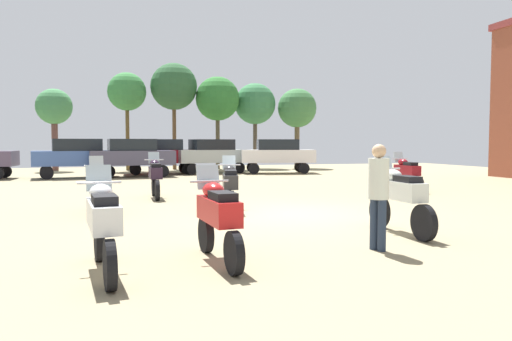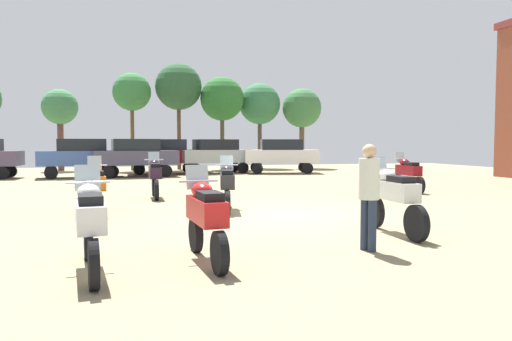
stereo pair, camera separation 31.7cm
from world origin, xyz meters
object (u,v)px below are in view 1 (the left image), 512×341
Objects in this scene: motorcycle_5 at (99,185)px; tree_9 at (255,104)px; tree_6 at (297,109)px; tree_7 at (218,99)px; motorcycle_6 at (218,216)px; tree_4 at (174,87)px; person_1 at (378,188)px; motorcycle_4 at (230,184)px; car_1 at (77,155)px; car_3 at (277,153)px; tree_5 at (127,92)px; tree_1 at (54,108)px; motorcycle_7 at (407,172)px; motorcycle_1 at (103,221)px; car_5 at (212,153)px; motorcycle_3 at (155,176)px; car_4 at (161,154)px; motorcycle_2 at (400,196)px; car_2 at (132,155)px.

tree_9 is at bearing 56.81° from motorcycle_5.
tree_6 is 0.90× the size of tree_7.
motorcycle_6 is 0.29× the size of tree_4.
person_1 is at bearing -3.78° from motorcycle_6.
motorcycle_4 is 0.98× the size of motorcycle_5.
car_1 is 13.78m from tree_9.
tree_5 reaches higher than car_3.
tree_4 reaches higher than tree_9.
tree_5 is (0.90, 19.79, 4.36)m from motorcycle_5.
tree_9 is (11.40, 6.96, 3.37)m from car_1.
motorcycle_4 is 22.40m from tree_1.
tree_1 is (-14.35, 17.82, 3.32)m from motorcycle_7.
tree_1 is (-3.97, 26.61, 3.31)m from motorcycle_1.
motorcycle_6 is 0.45× the size of car_5.
motorcycle_5 is 22.96m from tree_9.
motorcycle_4 is at bearing 70.37° from motorcycle_6.
motorcycle_1 is 0.42× the size of tree_1.
motorcycle_5 is at bearing -118.19° from motorcycle_3.
car_4 reaches higher than motorcycle_4.
motorcycle_2 is 25.47m from tree_9.
tree_7 reaches higher than motorcycle_4.
tree_1 is 0.83× the size of tree_5.
car_1 is at bearing 89.35° from motorcycle_5.
car_4 and car_5 have the same top height.
tree_4 is at bearing 163.24° from person_1.
motorcycle_5 is (-0.33, 5.95, -0.01)m from motorcycle_1.
tree_9 is (5.77, 0.39, -1.00)m from tree_4.
motorcycle_4 is 0.99× the size of motorcycle_7.
person_1 is 0.29× the size of tree_9.
motorcycle_2 is 1.05× the size of motorcycle_3.
tree_7 reaches higher than motorcycle_6.
motorcycle_2 is 4.80m from motorcycle_4.
motorcycle_3 is 13.72m from car_3.
tree_4 reaches higher than motorcycle_5.
motorcycle_3 is at bearing 156.02° from car_3.
car_2 is 2.69m from car_4.
motorcycle_4 is at bearing -114.87° from tree_6.
motorcycle_3 is 0.35× the size of tree_9.
tree_5 is (-9.81, 16.95, 4.36)m from motorcycle_7.
tree_9 reaches higher than car_4.
tree_9 is (-0.98, 17.60, 3.83)m from motorcycle_7.
car_4 is at bearing 102.02° from motorcycle_4.
motorcycle_6 is at bearing -112.75° from tree_6.
motorcycle_4 is at bearing 54.77° from motorcycle_1.
motorcycle_2 is 0.35× the size of tree_5.
tree_5 is 6.00m from tree_7.
car_1 is 16.03m from tree_6.
motorcycle_3 reaches higher than motorcycle_4.
tree_7 is at bearing -4.34° from tree_1.
motorcycle_4 is 0.49× the size of car_2.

